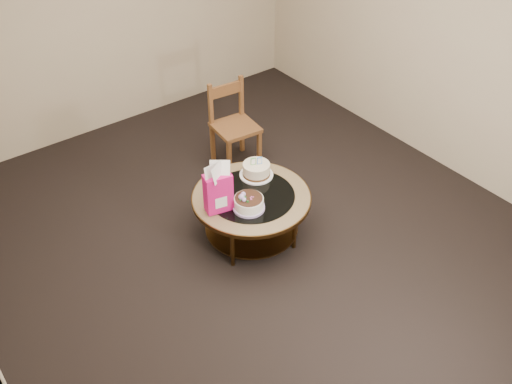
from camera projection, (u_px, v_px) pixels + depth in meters
ground at (252, 235)px, 5.11m from camera, size 5.00×5.00×0.00m
room_walls at (251, 79)px, 4.15m from camera, size 4.52×5.02×2.61m
coffee_table at (251, 202)px, 4.87m from camera, size 1.02×1.02×0.46m
decorated_cake at (249, 204)px, 4.65m from camera, size 0.26×0.26×0.15m
cream_cake at (256, 170)px, 5.01m from camera, size 0.30×0.30×0.19m
gift_bag at (218, 188)px, 4.55m from camera, size 0.24×0.20×0.44m
pillar_candle at (225, 180)px, 4.94m from camera, size 0.13×0.13×0.10m
dining_chair at (233, 125)px, 5.73m from camera, size 0.45×0.45×0.89m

